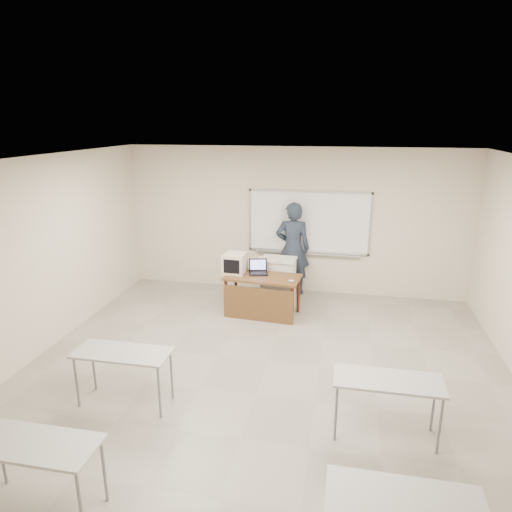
% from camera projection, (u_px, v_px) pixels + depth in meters
% --- Properties ---
extents(floor, '(7.00, 8.00, 0.01)m').
position_uv_depth(floor, '(256.00, 395.00, 6.04)').
color(floor, gray).
rests_on(floor, ground).
extents(whiteboard, '(2.48, 0.10, 1.31)m').
position_uv_depth(whiteboard, '(309.00, 223.00, 9.29)').
color(whiteboard, white).
rests_on(whiteboard, floor).
extents(student_desks, '(4.40, 2.20, 0.73)m').
position_uv_depth(student_desks, '(230.00, 413.00, 4.58)').
color(student_desks, '#A4A39F').
rests_on(student_desks, floor).
extents(instructor_desk, '(1.36, 0.68, 0.75)m').
position_uv_depth(instructor_desk, '(262.00, 289.00, 8.30)').
color(instructor_desk, brown).
rests_on(instructor_desk, floor).
extents(podium, '(0.66, 0.48, 0.93)m').
position_uv_depth(podium, '(278.00, 281.00, 8.95)').
color(podium, silver).
rests_on(podium, floor).
extents(crt_monitor, '(0.40, 0.45, 0.38)m').
position_uv_depth(crt_monitor, '(235.00, 263.00, 8.51)').
color(crt_monitor, beige).
rests_on(crt_monitor, instructor_desk).
extents(laptop, '(0.34, 0.32, 0.25)m').
position_uv_depth(laptop, '(259.00, 270.00, 8.49)').
color(laptop, black).
rests_on(laptop, instructor_desk).
extents(mouse, '(0.12, 0.09, 0.04)m').
position_uv_depth(mouse, '(291.00, 281.00, 8.05)').
color(mouse, silver).
rests_on(mouse, instructor_desk).
extents(keyboard, '(0.50, 0.27, 0.03)m').
position_uv_depth(keyboard, '(270.00, 259.00, 8.73)').
color(keyboard, beige).
rests_on(keyboard, podium).
extents(presenter, '(0.73, 0.50, 1.93)m').
position_uv_depth(presenter, '(293.00, 248.00, 9.37)').
color(presenter, black).
rests_on(presenter, floor).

